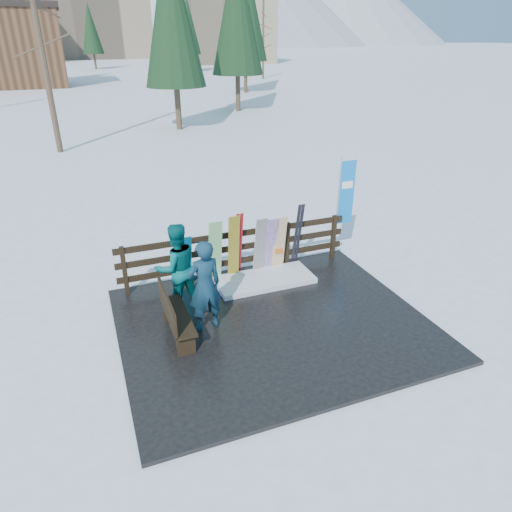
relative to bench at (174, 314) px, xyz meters
name	(u,v)px	position (x,y,z in m)	size (l,w,h in m)	color
ground	(273,325)	(1.95, -0.21, -0.60)	(700.00, 700.00, 0.00)	white
deck	(273,323)	(1.95, -0.21, -0.56)	(6.00, 5.00, 0.08)	black
fence	(237,249)	(1.95, 1.99, 0.14)	(5.60, 0.10, 1.15)	black
snow_patch	(264,280)	(2.40, 1.39, -0.46)	(2.27, 1.00, 0.12)	white
bench	(174,314)	(0.00, 0.00, 0.00)	(0.40, 1.50, 0.97)	black
snowboard_0	(185,262)	(0.65, 1.77, 0.15)	(0.29, 0.03, 1.36)	#05A7D8
snowboard_1	(215,252)	(1.35, 1.77, 0.27)	(0.31, 0.03, 1.60)	silver
snowboard_2	(234,248)	(1.79, 1.77, 0.30)	(0.26, 0.03, 1.63)	yellow
snowboard_3	(270,246)	(2.69, 1.77, 0.21)	(0.28, 0.03, 1.48)	silver
snowboard_4	(260,247)	(2.44, 1.77, 0.22)	(0.27, 0.03, 1.49)	black
snowboard_5	(279,244)	(2.93, 1.77, 0.20)	(0.31, 0.03, 1.45)	silver
ski_pair_a	(239,245)	(1.93, 1.84, 0.31)	(0.16, 0.30, 1.66)	maroon
ski_pair_b	(297,235)	(3.45, 1.84, 0.33)	(0.17, 0.33, 1.68)	black
rental_flag	(344,196)	(4.80, 2.04, 1.09)	(0.45, 0.04, 2.60)	silver
person_front	(205,286)	(0.64, 0.09, 0.42)	(0.68, 0.45, 1.86)	#144352
person_back	(177,268)	(0.31, 0.99, 0.44)	(0.93, 0.72, 1.91)	#045758
resort_buildings	(76,14)	(2.97, 115.20, 9.21)	(73.00, 87.60, 22.60)	tan
trees	(112,32)	(4.24, 50.42, 5.09)	(42.13, 68.93, 13.02)	#382B1E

